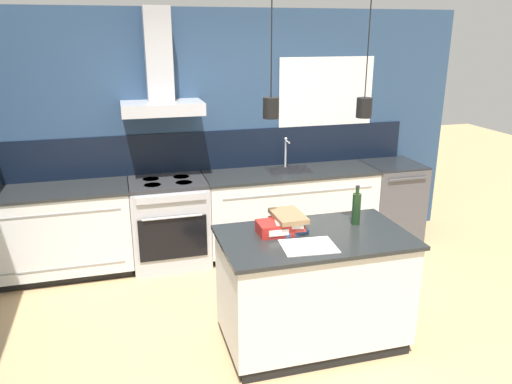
{
  "coord_description": "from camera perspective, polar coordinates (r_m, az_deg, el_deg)",
  "views": [
    {
      "loc": [
        -1.04,
        -3.26,
        2.37
      ],
      "look_at": [
        0.06,
        0.66,
        1.05
      ],
      "focal_mm": 35.0,
      "sensor_mm": 36.0,
      "label": 1
    }
  ],
  "objects": [
    {
      "name": "dishwasher",
      "position": [
        6.11,
        15.05,
        -0.95
      ],
      "size": [
        0.62,
        0.65,
        0.91
      ],
      "color": "#4C4C51",
      "rests_on": "ground_plane"
    },
    {
      "name": "counter_run_left",
      "position": [
        5.35,
        -21.43,
        -4.27
      ],
      "size": [
        1.38,
        0.64,
        0.91
      ],
      "color": "black",
      "rests_on": "ground_plane"
    },
    {
      "name": "red_supply_box",
      "position": [
        3.76,
        2.15,
        -4.13
      ],
      "size": [
        0.25,
        0.21,
        0.09
      ],
      "color": "red",
      "rests_on": "kitchen_island"
    },
    {
      "name": "kitchen_island",
      "position": [
        3.97,
        6.5,
        -10.93
      ],
      "size": [
        1.43,
        0.83,
        0.91
      ],
      "color": "black",
      "rests_on": "ground_plane"
    },
    {
      "name": "counter_run_sink",
      "position": [
        5.6,
        3.87,
        -2.03
      ],
      "size": [
        1.9,
        0.64,
        1.25
      ],
      "color": "black",
      "rests_on": "ground_plane"
    },
    {
      "name": "oven_range",
      "position": [
        5.32,
        -9.85,
        -3.41
      ],
      "size": [
        0.79,
        0.66,
        0.91
      ],
      "color": "#B5B5BA",
      "rests_on": "ground_plane"
    },
    {
      "name": "wall_back",
      "position": [
        5.46,
        -4.66,
        7.16
      ],
      "size": [
        5.6,
        2.19,
        2.6
      ],
      "color": "navy",
      "rests_on": "ground_plane"
    },
    {
      "name": "book_stack",
      "position": [
        3.83,
        3.65,
        -3.34
      ],
      "size": [
        0.27,
        0.35,
        0.14
      ],
      "color": "#335684",
      "rests_on": "kitchen_island"
    },
    {
      "name": "paper_pile",
      "position": [
        3.58,
        6.03,
        -6.18
      ],
      "size": [
        0.4,
        0.33,
        0.01
      ],
      "color": "silver",
      "rests_on": "kitchen_island"
    },
    {
      "name": "bottle_on_island",
      "position": [
        4.0,
        11.4,
        -1.81
      ],
      "size": [
        0.07,
        0.07,
        0.32
      ],
      "color": "#193319",
      "rests_on": "kitchen_island"
    },
    {
      "name": "ground_plane",
      "position": [
        4.16,
        1.77,
        -16.75
      ],
      "size": [
        16.0,
        16.0,
        0.0
      ],
      "primitive_type": "plane",
      "color": "tan",
      "rests_on": "ground"
    }
  ]
}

